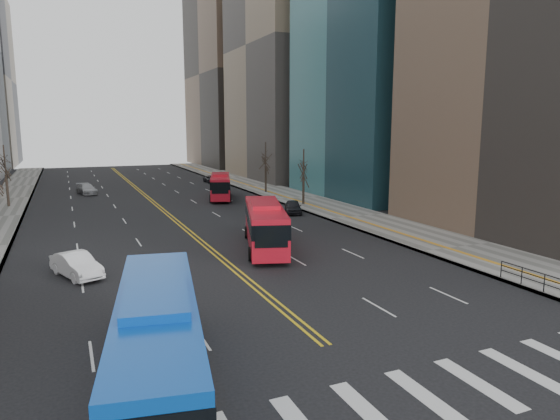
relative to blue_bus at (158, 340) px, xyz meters
The scene contains 14 objects.
ground 8.50m from the blue_bus, 28.93° to the right, with size 220.00×220.00×0.00m, color black.
sidewalk_right 47.92m from the blue_bus, 58.89° to the left, with size 7.00×130.00×0.15m, color slate.
crosswalk 8.50m from the blue_bus, 28.93° to the right, with size 26.70×4.00×0.01m.
centerline 51.55m from the blue_bus, 81.92° to the left, with size 0.55×100.00×0.01m.
office_towers 68.54m from the blue_bus, 83.49° to the left, with size 83.00×134.00×58.00m.
pedestrian_railing 21.66m from the blue_bus, ahead, with size 0.06×6.06×1.02m.
street_trees 30.69m from the blue_bus, 89.89° to the left, with size 35.20×47.20×7.60m.
blue_bus is the anchor object (origin of this frame).
red_bus_near 21.30m from the blue_bus, 58.21° to the left, with size 5.90×11.56×3.58m.
red_bus_far 47.75m from the blue_bus, 70.73° to the left, with size 5.32×10.58×3.30m.
car_white 16.12m from the blue_bus, 98.20° to the left, with size 1.60×4.58×1.51m, color white.
car_dark_mid 37.05m from the blue_bus, 57.79° to the left, with size 1.66×4.14×1.41m, color black.
car_silver 56.53m from the blue_bus, 89.93° to the left, with size 1.97×4.84×1.41m, color #A0A0A5.
car_dark_far 66.41m from the blue_bus, 72.70° to the left, with size 1.93×4.19×1.16m, color black.
Camera 1 is at (-9.81, -12.63, 9.29)m, focal length 32.00 mm.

